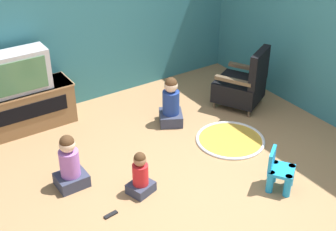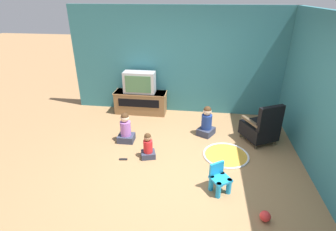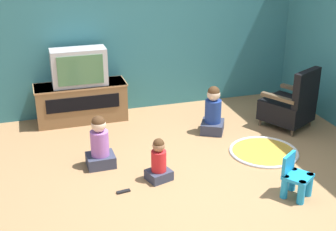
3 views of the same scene
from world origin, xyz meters
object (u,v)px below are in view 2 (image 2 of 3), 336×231
object	(u,v)px
television	(139,82)
remote_control	(123,159)
child_watching_right	(148,147)
toy_ball	(265,216)
yellow_kid_chair	(219,180)
child_watching_left	(207,123)
child_watching_center	(126,129)
tv_cabinet	(141,102)
black_armchair	(261,128)

from	to	relation	value
television	remote_control	bearing A→B (deg)	-85.84
child_watching_right	toy_ball	world-z (taller)	child_watching_right
yellow_kid_chair	child_watching_left	xyz separation A→B (m)	(-0.21, 1.78, 0.09)
television	child_watching_center	distance (m)	1.52
yellow_kid_chair	toy_ball	world-z (taller)	yellow_kid_chair
tv_cabinet	child_watching_center	distance (m)	1.45
black_armchair	child_watching_left	xyz separation A→B (m)	(-1.10, 0.16, -0.04)
yellow_kid_chair	remote_control	bearing A→B (deg)	125.93
child_watching_right	remote_control	size ratio (longest dim) A/B	3.30
television	remote_control	size ratio (longest dim) A/B	4.96
black_armchair	child_watching_right	distance (m)	2.34
yellow_kid_chair	child_watching_right	size ratio (longest dim) A/B	0.91
child_watching_left	remote_control	distance (m)	1.94
yellow_kid_chair	remote_control	distance (m)	1.84
tv_cabinet	toy_ball	xyz separation A→B (m)	(2.48, -3.24, -0.22)
tv_cabinet	remote_control	bearing A→B (deg)	-85.91
black_armchair	child_watching_center	bearing A→B (deg)	-20.59
toy_ball	black_armchair	bearing A→B (deg)	82.36
child_watching_center	remote_control	xyz separation A→B (m)	(0.13, -0.67, -0.27)
toy_ball	yellow_kid_chair	bearing A→B (deg)	139.17
yellow_kid_chair	toy_ball	size ratio (longest dim) A/B	3.15
child_watching_center	toy_ball	distance (m)	3.04
remote_control	tv_cabinet	bearing A→B (deg)	86.80
tv_cabinet	yellow_kid_chair	xyz separation A→B (m)	(1.88, -2.73, -0.09)
child_watching_center	yellow_kid_chair	bearing A→B (deg)	-35.38
black_armchair	child_watching_right	size ratio (longest dim) A/B	1.73
child_watching_center	child_watching_right	bearing A→B (deg)	-42.97
child_watching_left	tv_cabinet	bearing A→B (deg)	89.21
child_watching_right	child_watching_left	bearing A→B (deg)	26.72
tv_cabinet	child_watching_right	xyz separation A→B (m)	(0.60, -1.97, -0.07)
yellow_kid_chair	child_watching_right	xyz separation A→B (m)	(-1.28, 0.76, 0.02)
tv_cabinet	remote_control	xyz separation A→B (m)	(0.15, -2.12, -0.28)
black_armchair	toy_ball	xyz separation A→B (m)	(-0.29, -2.14, -0.26)
toy_ball	remote_control	bearing A→B (deg)	154.25
black_armchair	toy_ball	bearing A→B (deg)	54.57
child_watching_right	remote_control	distance (m)	0.51
tv_cabinet	black_armchair	bearing A→B (deg)	-21.83
child_watching_left	toy_ball	distance (m)	2.45
television	child_watching_center	xyz separation A→B (m)	(0.02, -1.42, -0.54)
remote_control	child_watching_right	bearing A→B (deg)	11.63
remote_control	black_armchair	bearing A→B (deg)	13.95
black_armchair	child_watching_center	world-z (taller)	black_armchair
tv_cabinet	toy_ball	world-z (taller)	tv_cabinet
yellow_kid_chair	child_watching_left	world-z (taller)	child_watching_left
tv_cabinet	toy_ball	size ratio (longest dim) A/B	8.81
child_watching_right	television	bearing A→B (deg)	90.04
black_armchair	yellow_kid_chair	xyz separation A→B (m)	(-0.89, -1.62, -0.13)
black_armchair	yellow_kid_chair	world-z (taller)	black_armchair
television	yellow_kid_chair	world-z (taller)	television
black_armchair	child_watching_center	xyz separation A→B (m)	(-2.74, -0.35, -0.05)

